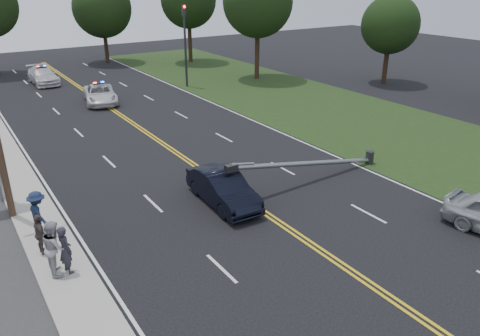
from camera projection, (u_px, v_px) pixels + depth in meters
ground at (382, 292)px, 15.23m from camera, size 120.00×120.00×0.00m
sidewalk at (44, 231)px, 18.69m from camera, size 1.80×70.00×0.12m
grass_verge at (404, 136)px, 29.75m from camera, size 12.00×80.00×0.01m
centerline_yellow at (223, 184)px, 22.94m from camera, size 0.36×80.00×0.00m
traffic_signal at (185, 39)px, 40.93m from camera, size 0.28×0.41×7.05m
fallen_streetlight at (316, 163)px, 23.16m from camera, size 9.36×0.44×1.91m
tree_7 at (102, 8)px, 51.59m from camera, size 6.43×6.43×9.14m
tree_8 at (188, 0)px, 51.57m from camera, size 6.11×6.11×9.81m
tree_9 at (258, 2)px, 43.04m from camera, size 6.49×6.49×10.33m
tree_13 at (390, 25)px, 41.85m from camera, size 5.18×5.18×7.86m
crashed_sedan at (223, 188)px, 20.81m from camera, size 1.78×4.61×1.50m
emergency_a at (100, 94)px, 36.98m from camera, size 3.28×5.37×1.39m
emergency_b at (43, 76)px, 43.29m from camera, size 2.19×5.22×1.50m
bystander_a at (65, 250)px, 15.76m from camera, size 0.56×0.72×1.75m
bystander_b at (55, 247)px, 15.71m from camera, size 0.86×1.04×1.96m
bystander_c at (38, 214)px, 17.98m from camera, size 0.90×1.31×1.86m
bystander_d at (40, 234)px, 16.85m from camera, size 0.48×0.95×1.56m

